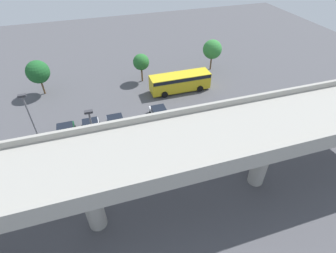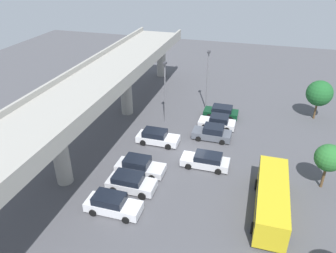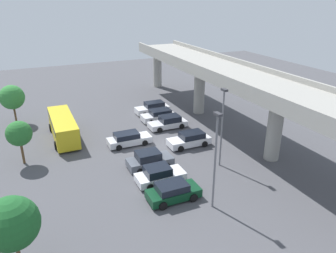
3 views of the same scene
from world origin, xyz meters
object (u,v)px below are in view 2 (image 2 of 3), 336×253
Objects in this scene: tree_front_right at (319,93)px; parked_car_1 at (131,183)px; parked_car_6 at (218,122)px; parked_car_7 at (221,112)px; lamp_post_near_aisle at (207,76)px; tree_front_centre at (329,158)px; lamp_post_mid_lot at (165,88)px; parked_car_5 at (212,133)px; parked_car_4 at (157,137)px; parked_car_2 at (139,166)px; parked_car_3 at (206,161)px; parked_car_0 at (112,204)px; shuttle_bus at (272,197)px.

parked_car_1 is at bearing 138.82° from tree_front_right.
parked_car_6 is 1.01× the size of parked_car_7.
parked_car_6 is at bearing -154.52° from lamp_post_near_aisle.
tree_front_centre is at bearing 141.52° from parked_car_6.
lamp_post_mid_lot is (-3.31, 6.53, 3.80)m from parked_car_7.
parked_car_5 is at bearing 86.78° from parked_car_6.
lamp_post_near_aisle is 13.94m from tree_front_right.
lamp_post_near_aisle is at bearing -41.75° from parked_car_7.
parked_car_4 is at bearing 123.13° from tree_front_right.
parked_car_2 is 1.08× the size of tree_front_centre.
parked_car_3 is 10.98m from tree_front_centre.
parked_car_5 reaches higher than parked_car_3.
tree_front_right is at bearing -2.53° from tree_front_centre.
lamp_post_mid_lot reaches higher than tree_front_right.
parked_car_0 is 3.07m from parked_car_1.
shuttle_bus is at bearing 115.71° from parked_car_6.
lamp_post_mid_lot is (10.71, 0.65, 3.80)m from parked_car_2.
lamp_post_mid_lot is at bearing 3.85° from parked_car_6.
shuttle_bus is 20.50m from lamp_post_near_aisle.
parked_car_7 is (19.73, -6.07, -0.04)m from parked_car_0.
parked_car_3 is (2.70, -5.99, -0.02)m from parked_car_2.
parked_car_0 reaches higher than parked_car_1.
tree_front_centre is at bearing 179.12° from parked_car_3.
parked_car_0 reaches higher than parked_car_7.
shuttle_bus is (3.61, -12.43, 0.78)m from parked_car_0.
parked_car_4 is at bearing 91.38° from parked_car_1.
tree_front_right is at bearing -143.28° from parked_car_5.
parked_car_4 is at bearing 79.54° from tree_front_centre.
shuttle_bus is (-7.73, -12.27, 0.81)m from parked_car_4.
parked_car_3 is at bearing -25.88° from parked_car_4.
parked_car_2 is 17.06m from tree_front_centre.
parked_car_0 is at bearing 106.18° from shuttle_bus.
tree_front_right is (22.66, -17.53, 2.70)m from parked_car_0.
parked_car_7 is 0.98× the size of tree_front_centre.
parked_car_0 reaches higher than parked_car_3.
tree_front_right is (19.06, -5.09, 1.92)m from shuttle_bus.
parked_car_6 is 7.55m from lamp_post_mid_lot.
tree_front_right is at bearing 44.37° from parked_car_2.
lamp_post_near_aisle reaches higher than parked_car_7.
lamp_post_mid_lot is 19.06m from tree_front_right.
parked_car_2 is 1.00× the size of parked_car_3.
parked_car_0 reaches higher than parked_car_6.
parked_car_0 is 0.53× the size of shuttle_bus.
parked_car_0 is 10.45m from parked_car_3.
parked_car_1 reaches higher than parked_car_7.
parked_car_1 is 13.93m from lamp_post_mid_lot.
tree_front_right is at bearing -86.79° from lamp_post_near_aisle.
parked_car_4 is 0.60× the size of lamp_post_near_aisle.
lamp_post_mid_lot reaches higher than parked_car_5.
parked_car_5 is 14.77m from tree_front_right.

